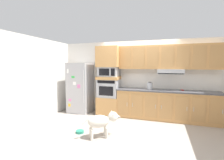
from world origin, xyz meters
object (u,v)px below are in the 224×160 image
(microwave, at_px, (109,72))
(built_in_oven, at_px, (109,88))
(dog, at_px, (102,121))
(dog_food_bowl, at_px, (80,132))
(electric_kettle, at_px, (150,86))
(screwdriver, at_px, (183,90))
(refrigerator, at_px, (80,88))

(microwave, bearing_deg, built_in_oven, 179.23)
(dog, xyz_separation_m, dog_food_bowl, (-0.62, 0.06, -0.36))
(microwave, height_order, dog, microwave)
(electric_kettle, bearing_deg, microwave, 178.03)
(microwave, height_order, screwdriver, microwave)
(dog_food_bowl, bearing_deg, dog, -5.24)
(screwdriver, xyz_separation_m, dog, (-1.89, -1.85, -0.54))
(microwave, bearing_deg, refrigerator, -176.37)
(built_in_oven, distance_m, screwdriver, 2.34)
(built_in_oven, distance_m, dog_food_bowl, 1.95)
(refrigerator, relative_size, built_in_oven, 2.51)
(screwdriver, relative_size, dog_food_bowl, 0.84)
(dog, height_order, dog_food_bowl, dog)
(built_in_oven, height_order, dog_food_bowl, built_in_oven)
(microwave, height_order, dog_food_bowl, microwave)
(refrigerator, height_order, screwdriver, refrigerator)
(screwdriver, relative_size, dog, 0.21)
(refrigerator, relative_size, microwave, 2.73)
(refrigerator, distance_m, electric_kettle, 2.45)
(dog, relative_size, dog_food_bowl, 4.00)
(refrigerator, height_order, dog_food_bowl, refrigerator)
(electric_kettle, distance_m, dog_food_bowl, 2.50)
(dog_food_bowl, bearing_deg, microwave, 84.47)
(screwdriver, height_order, dog_food_bowl, screwdriver)
(microwave, relative_size, dog, 0.80)
(electric_kettle, xyz_separation_m, dog, (-0.92, -1.74, -0.64))
(built_in_oven, xyz_separation_m, electric_kettle, (1.38, -0.05, 0.13))
(refrigerator, bearing_deg, dog, -48.67)
(built_in_oven, bearing_deg, microwave, -0.77)
(electric_kettle, relative_size, dog_food_bowl, 1.20)
(dog_food_bowl, bearing_deg, built_in_oven, 84.48)
(built_in_oven, height_order, microwave, microwave)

